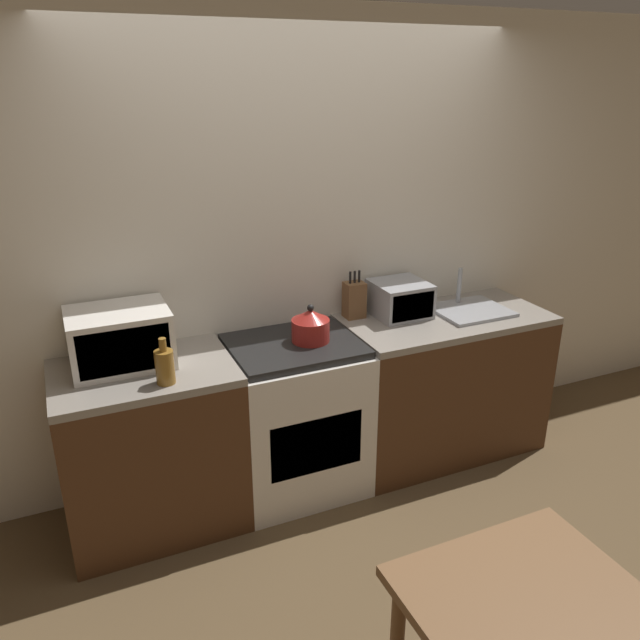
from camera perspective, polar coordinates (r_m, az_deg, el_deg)
The scene contains 11 objects.
ground_plane at distance 3.36m, azimuth 5.83°, elevation -20.52°, with size 16.00×16.00×0.00m, color brown.
wall_back at distance 3.59m, azimuth -1.82°, elevation 6.26°, with size 10.00×0.06×2.60m.
counter_left_run at distance 3.40m, azimuth -15.15°, elevation -11.18°, with size 0.88×0.62×0.90m.
counter_right_run at distance 3.98m, azimuth 11.00°, elevation -5.69°, with size 1.24×0.62×0.90m.
stove_range at distance 3.56m, azimuth -2.27°, elevation -8.77°, with size 0.72×0.62×0.90m.
kettle at distance 3.35m, azimuth -0.87°, elevation -0.52°, with size 0.21×0.21×0.21m.
microwave at distance 3.21m, azimuth -17.84°, elevation -1.55°, with size 0.48×0.37×0.28m.
bottle at distance 2.98m, azimuth -14.01°, elevation -4.10°, with size 0.09×0.09×0.23m.
knife_block at distance 3.68m, azimuth 3.15°, elevation 1.87°, with size 0.12×0.10×0.28m.
toaster_oven at distance 3.74m, azimuth 7.32°, elevation 1.93°, with size 0.31×0.31×0.20m.
sink_basin at distance 3.90m, azimuth 13.54°, elevation 0.98°, with size 0.43×0.38×0.24m.
Camera 1 is at (-1.30, -2.14, 2.25)m, focal length 35.00 mm.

